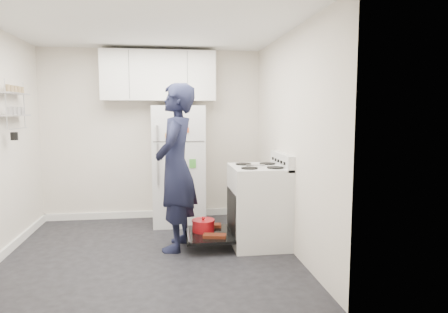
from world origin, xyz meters
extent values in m
cube|color=black|center=(0.00, 0.00, 0.00)|extent=(3.20, 3.20, 0.01)
cube|color=white|center=(0.00, 0.00, 2.50)|extent=(3.20, 3.20, 0.01)
cube|color=beige|center=(0.00, 1.60, 1.25)|extent=(3.20, 0.01, 2.50)
cube|color=beige|center=(0.00, -1.60, 1.25)|extent=(3.20, 0.01, 2.50)
cube|color=beige|center=(1.60, 0.00, 1.25)|extent=(0.01, 3.20, 2.50)
cube|color=white|center=(-1.59, 0.00, 0.05)|extent=(0.03, 3.20, 0.10)
cube|color=white|center=(0.00, 1.59, 0.05)|extent=(3.20, 0.03, 0.10)
cube|color=silver|center=(1.28, 0.15, 0.46)|extent=(0.65, 0.76, 0.92)
cube|color=black|center=(1.21, 0.15, 0.40)|extent=(0.53, 0.60, 0.52)
cube|color=orange|center=(1.48, 0.15, 0.40)|extent=(0.02, 0.56, 0.46)
cylinder|color=black|center=(1.26, 0.15, 0.22)|extent=(0.34, 0.34, 0.02)
cube|color=silver|center=(1.56, 0.15, 1.01)|extent=(0.08, 0.76, 0.18)
cube|color=silver|center=(1.28, 0.15, 0.94)|extent=(0.65, 0.76, 0.03)
cube|color=#B2B2B7|center=(1.23, 0.10, 0.97)|extent=(0.22, 0.03, 0.01)
cube|color=black|center=(0.68, 0.15, 0.14)|extent=(0.55, 0.70, 0.03)
cylinder|color=#B2B2B7|center=(0.43, 0.15, 0.18)|extent=(0.02, 0.66, 0.02)
cylinder|color=#B41117|center=(0.62, 0.23, 0.22)|extent=(0.26, 0.26, 0.12)
cylinder|color=#B41117|center=(0.62, 0.23, 0.30)|extent=(0.27, 0.27, 0.02)
sphere|color=#B41117|center=(0.62, 0.23, 0.32)|extent=(0.04, 0.04, 0.04)
cube|color=maroon|center=(0.73, -0.02, 0.18)|extent=(0.28, 0.18, 0.04)
cube|color=maroon|center=(0.73, 0.39, 0.18)|extent=(0.27, 0.15, 0.04)
cube|color=silver|center=(0.36, 1.25, 0.84)|extent=(0.72, 0.70, 1.68)
cube|color=#4C4C4C|center=(0.36, 0.90, 1.20)|extent=(0.68, 0.01, 0.01)
cube|color=#B2B2B7|center=(0.08, 0.88, 1.32)|extent=(0.02, 0.03, 0.20)
cube|color=#B2B2B7|center=(0.08, 0.88, 0.90)|extent=(0.02, 0.03, 0.55)
cylinder|color=black|center=(0.36, 1.25, 1.71)|extent=(0.30, 0.30, 0.07)
cube|color=#C63B38|center=(0.41, 0.89, 0.70)|extent=(0.10, 0.01, 0.10)
cube|color=beige|center=(0.31, 0.89, 1.05)|extent=(0.12, 0.01, 0.16)
cube|color=#D34B18|center=(0.46, 0.89, 1.35)|extent=(0.07, 0.01, 0.07)
cube|color=gold|center=(0.21, 0.89, 1.28)|extent=(0.06, 0.01, 0.06)
cube|color=green|center=(0.54, 0.89, 0.90)|extent=(0.09, 0.01, 0.12)
cube|color=silver|center=(0.10, 1.43, 2.10)|extent=(1.60, 0.33, 0.70)
cube|color=#B2B2B7|center=(-1.52, 0.50, 1.80)|extent=(0.14, 0.60, 0.02)
cube|color=#B2B2B7|center=(-1.52, 0.50, 1.55)|extent=(0.14, 0.60, 0.02)
cylinder|color=black|center=(-1.49, 0.32, 1.32)|extent=(0.08, 0.08, 0.09)
imported|color=black|center=(0.30, 0.15, 0.96)|extent=(0.62, 0.79, 1.91)
camera|label=1|loc=(0.21, -4.42, 1.59)|focal=32.00mm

